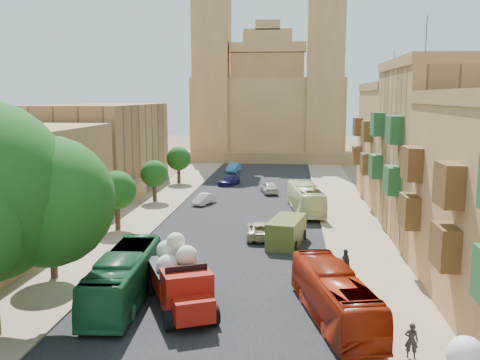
% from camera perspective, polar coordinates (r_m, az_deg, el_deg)
% --- Properties ---
extents(road_surface, '(14.00, 140.00, 0.01)m').
position_cam_1_polar(road_surface, '(49.43, 0.46, -3.86)').
color(road_surface, black).
rests_on(road_surface, ground).
extents(sidewalk_east, '(5.00, 140.00, 0.01)m').
position_cam_1_polar(sidewalk_east, '(49.50, 11.50, -4.02)').
color(sidewalk_east, '#8E785D').
rests_on(sidewalk_east, ground).
extents(sidewalk_west, '(5.00, 140.00, 0.01)m').
position_cam_1_polar(sidewalk_west, '(51.16, -10.22, -3.57)').
color(sidewalk_west, '#8E785D').
rests_on(sidewalk_west, ground).
extents(kerb_east, '(0.25, 140.00, 0.12)m').
position_cam_1_polar(kerb_east, '(49.30, 8.61, -3.93)').
color(kerb_east, '#8E785D').
rests_on(kerb_east, ground).
extents(kerb_west, '(0.25, 140.00, 0.12)m').
position_cam_1_polar(kerb_west, '(50.52, -7.49, -3.59)').
color(kerb_west, '#8E785D').
rests_on(kerb_west, ground).
extents(townhouse_c, '(9.00, 14.00, 17.40)m').
position_cam_1_polar(townhouse_c, '(44.72, 20.69, 3.17)').
color(townhouse_c, '#A17649').
rests_on(townhouse_c, ground).
extents(townhouse_d, '(9.00, 14.00, 15.90)m').
position_cam_1_polar(townhouse_d, '(58.37, 17.13, 3.83)').
color(townhouse_d, '#986F44').
rests_on(townhouse_d, ground).
extents(west_wall, '(1.00, 40.00, 1.80)m').
position_cam_1_polar(west_wall, '(42.78, -17.81, -5.09)').
color(west_wall, '#986F44').
rests_on(west_wall, ground).
extents(west_building_mid, '(10.00, 22.00, 10.00)m').
position_cam_1_polar(west_building_mid, '(66.19, -14.13, 3.51)').
color(west_building_mid, '#A17649').
rests_on(west_building_mid, ground).
extents(church, '(28.00, 22.50, 36.30)m').
position_cam_1_polar(church, '(96.73, 3.11, 8.07)').
color(church, '#986F44').
rests_on(church, ground).
extents(street_tree_a, '(3.56, 3.56, 5.48)m').
position_cam_1_polar(street_tree_a, '(34.06, -19.49, -3.93)').
color(street_tree_a, '#3A2A1D').
rests_on(street_tree_a, ground).
extents(street_tree_b, '(3.20, 3.20, 4.93)m').
position_cam_1_polar(street_tree_b, '(45.05, -13.02, -1.08)').
color(street_tree_b, '#3A2A1D').
rests_on(street_tree_b, ground).
extents(street_tree_c, '(2.84, 2.84, 4.37)m').
position_cam_1_polar(street_tree_c, '(56.46, -9.13, 0.64)').
color(street_tree_c, '#3A2A1D').
rests_on(street_tree_c, ground).
extents(street_tree_d, '(3.05, 3.05, 4.68)m').
position_cam_1_polar(street_tree_d, '(68.00, -6.57, 2.27)').
color(street_tree_d, '#3A2A1D').
rests_on(street_tree_d, ground).
extents(red_truck, '(4.82, 6.91, 3.84)m').
position_cam_1_polar(red_truck, '(28.20, -6.39, -10.31)').
color(red_truck, maroon).
rests_on(red_truck, ground).
extents(olive_pickup, '(3.04, 5.14, 1.99)m').
position_cam_1_polar(olive_pickup, '(40.06, 4.99, -5.53)').
color(olive_pickup, '#44501E').
rests_on(olive_pickup, ground).
extents(bus_green_north, '(2.87, 9.87, 2.71)m').
position_cam_1_polar(bus_green_north, '(29.77, -12.28, -10.08)').
color(bus_green_north, '#1D5D33').
rests_on(bus_green_north, ground).
extents(bus_red_east, '(4.21, 9.49, 2.57)m').
position_cam_1_polar(bus_red_east, '(27.12, 10.02, -12.09)').
color(bus_red_east, '#98200A').
rests_on(bus_red_east, ground).
extents(bus_cream_east, '(3.60, 9.79, 2.67)m').
position_cam_1_polar(bus_cream_east, '(51.18, 7.01, -1.97)').
color(bus_cream_east, beige).
rests_on(bus_cream_east, ground).
extents(car_blue_a, '(2.04, 3.60, 1.15)m').
position_cam_1_polar(car_blue_a, '(35.49, -8.23, -8.16)').
color(car_blue_a, teal).
rests_on(car_blue_a, ground).
extents(car_white_a, '(2.20, 3.56, 1.11)m').
position_cam_1_polar(car_white_a, '(54.73, -3.86, -2.04)').
color(car_white_a, silver).
rests_on(car_white_a, ground).
extents(car_cream, '(2.45, 4.73, 1.27)m').
position_cam_1_polar(car_cream, '(41.89, 2.17, -5.33)').
color(car_cream, tan).
rests_on(car_cream, ground).
extents(car_dkblue, '(2.84, 4.16, 1.12)m').
position_cam_1_polar(car_dkblue, '(66.42, -1.16, -0.07)').
color(car_dkblue, navy).
rests_on(car_dkblue, ground).
extents(car_white_b, '(2.44, 4.22, 1.35)m').
position_cam_1_polar(car_white_b, '(60.82, 3.15, -0.81)').
color(car_white_b, beige).
rests_on(car_white_b, ground).
extents(car_blue_b, '(1.95, 4.17, 1.32)m').
position_cam_1_polar(car_blue_b, '(77.76, -0.68, 1.33)').
color(car_blue_b, teal).
rests_on(car_blue_b, ground).
extents(pedestrian_a, '(0.63, 0.48, 1.56)m').
position_cam_1_polar(pedestrian_a, '(24.57, 17.82, -15.98)').
color(pedestrian_a, '#252326').
rests_on(pedestrian_a, ground).
extents(pedestrian_c, '(0.79, 1.13, 1.78)m').
position_cam_1_polar(pedestrian_c, '(33.53, 11.18, -8.71)').
color(pedestrian_c, '#302F36').
rests_on(pedestrian_c, ground).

